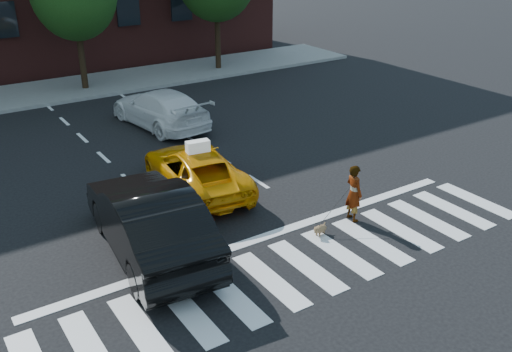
# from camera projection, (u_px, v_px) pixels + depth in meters

# --- Properties ---
(ground) EXTENTS (120.00, 120.00, 0.00)m
(ground) POSITION_uv_depth(u_px,v_px,m) (307.00, 266.00, 12.89)
(ground) COLOR black
(ground) RESTS_ON ground
(crosswalk) EXTENTS (13.00, 2.40, 0.01)m
(crosswalk) POSITION_uv_depth(u_px,v_px,m) (307.00, 266.00, 12.89)
(crosswalk) COLOR silver
(crosswalk) RESTS_ON ground
(stop_line) EXTENTS (12.00, 0.30, 0.01)m
(stop_line) POSITION_uv_depth(u_px,v_px,m) (267.00, 236.00, 14.10)
(stop_line) COLOR silver
(stop_line) RESTS_ON ground
(sidewalk_far) EXTENTS (30.00, 4.00, 0.15)m
(sidewalk_far) POSITION_uv_depth(u_px,v_px,m) (72.00, 88.00, 26.18)
(sidewalk_far) COLOR slate
(sidewalk_far) RESTS_ON ground
(taxi) EXTENTS (2.66, 4.75, 1.26)m
(taxi) POSITION_uv_depth(u_px,v_px,m) (196.00, 170.00, 16.28)
(taxi) COLOR orange
(taxi) RESTS_ON ground
(black_sedan) EXTENTS (2.33, 5.35, 1.71)m
(black_sedan) POSITION_uv_depth(u_px,v_px,m) (149.00, 220.00, 13.10)
(black_sedan) COLOR black
(black_sedan) RESTS_ON ground
(white_suv) EXTENTS (2.52, 5.00, 1.39)m
(white_suv) POSITION_uv_depth(u_px,v_px,m) (160.00, 108.00, 21.38)
(white_suv) COLOR silver
(white_suv) RESTS_ON ground
(woman) EXTENTS (0.41, 0.59, 1.52)m
(woman) POSITION_uv_depth(u_px,v_px,m) (354.00, 193.00, 14.60)
(woman) COLOR #999999
(woman) RESTS_ON ground
(dog) EXTENTS (0.49, 0.31, 0.29)m
(dog) POSITION_uv_depth(u_px,v_px,m) (320.00, 229.00, 14.09)
(dog) COLOR #906949
(dog) RESTS_ON ground
(taxi_sign) EXTENTS (0.68, 0.36, 0.32)m
(taxi_sign) POSITION_uv_depth(u_px,v_px,m) (198.00, 146.00, 15.80)
(taxi_sign) COLOR white
(taxi_sign) RESTS_ON taxi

